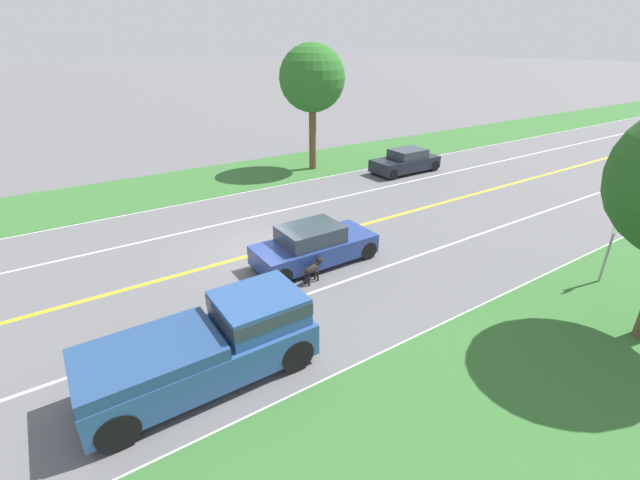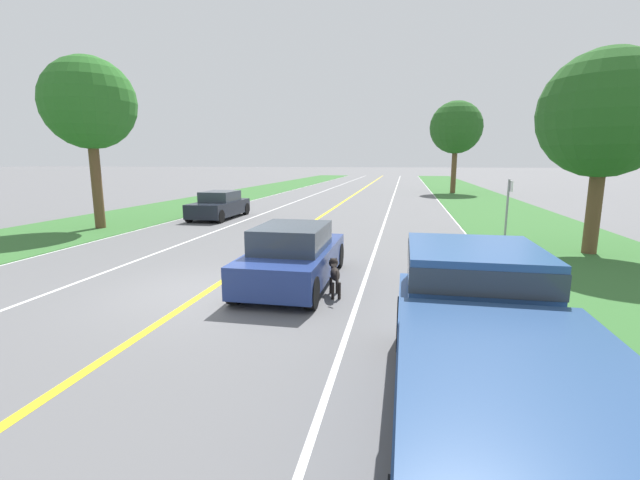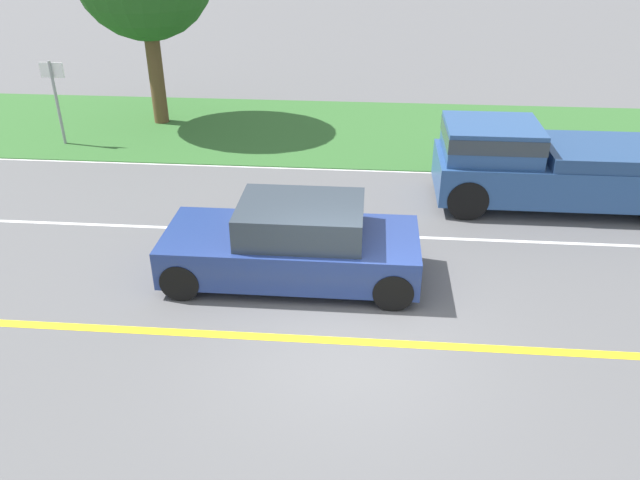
% 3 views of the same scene
% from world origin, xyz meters
% --- Properties ---
extents(ground_plane, '(400.00, 400.00, 0.00)m').
position_xyz_m(ground_plane, '(0.00, 0.00, 0.00)').
color(ground_plane, '#5B5B5E').
extents(centre_divider_line, '(0.18, 160.00, 0.01)m').
position_xyz_m(centre_divider_line, '(0.00, 0.00, 0.00)').
color(centre_divider_line, yellow).
rests_on(centre_divider_line, ground).
extents(lane_edge_line_right, '(0.14, 160.00, 0.01)m').
position_xyz_m(lane_edge_line_right, '(7.00, 0.00, 0.00)').
color(lane_edge_line_right, white).
rests_on(lane_edge_line_right, ground).
extents(lane_dash_same_dir, '(0.10, 160.00, 0.01)m').
position_xyz_m(lane_dash_same_dir, '(3.50, 0.00, 0.00)').
color(lane_dash_same_dir, white).
rests_on(lane_dash_same_dir, ground).
extents(lane_dash_oncoming, '(0.10, 160.00, 0.01)m').
position_xyz_m(lane_dash_oncoming, '(-3.50, 0.00, 0.00)').
color(lane_dash_oncoming, white).
rests_on(lane_dash_oncoming, ground).
extents(ego_car, '(1.88, 4.46, 1.46)m').
position_xyz_m(ego_car, '(1.79, 1.01, 0.68)').
color(ego_car, navy).
rests_on(ego_car, ground).
extents(dog, '(0.41, 1.09, 0.80)m').
position_xyz_m(dog, '(2.94, 0.27, 0.51)').
color(dog, black).
rests_on(dog, ground).
extents(pickup_truck, '(2.02, 5.26, 1.83)m').
position_xyz_m(pickup_truck, '(5.37, -4.14, 0.94)').
color(pickup_truck, '#284C84').
rests_on(pickup_truck, ground).
extents(oncoming_car, '(1.85, 4.30, 1.40)m').
position_xyz_m(oncoming_car, '(-5.14, 12.13, 0.66)').
color(oncoming_car, black).
rests_on(oncoming_car, ground).
extents(roadside_tree_right_near, '(3.90, 3.90, 6.35)m').
position_xyz_m(roadside_tree_right_near, '(10.36, 6.14, 4.37)').
color(roadside_tree_right_near, brown).
rests_on(roadside_tree_right_near, ground).
extents(roadside_tree_right_far, '(4.73, 4.73, 8.36)m').
position_xyz_m(roadside_tree_right_far, '(8.85, 33.00, 5.96)').
color(roadside_tree_right_far, brown).
rests_on(roadside_tree_right_far, ground).
extents(roadside_tree_left_near, '(3.86, 3.86, 7.32)m').
position_xyz_m(roadside_tree_left_near, '(-8.89, 7.78, 5.35)').
color(roadside_tree_left_near, brown).
rests_on(roadside_tree_left_near, ground).
extents(street_sign, '(0.11, 0.64, 2.30)m').
position_xyz_m(street_sign, '(8.25, 8.24, 1.46)').
color(street_sign, gray).
rests_on(street_sign, ground).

